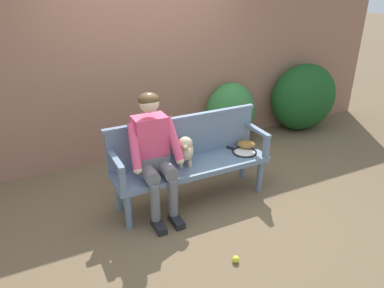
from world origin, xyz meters
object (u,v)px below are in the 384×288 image
Objects in this scene: person_seated at (154,151)px; baseball_glove at (246,144)px; tennis_ball at (236,259)px; tennis_racket at (242,151)px; garden_bench at (192,169)px; dog_on_bench at (185,150)px.

baseball_glove is at bearing 4.85° from person_seated.
tennis_racket is at bearing 55.31° from tennis_ball.
dog_on_bench reaches higher than garden_bench.
garden_bench is 3.16× the size of tennis_racket.
dog_on_bench is 0.86m from baseball_glove.
person_seated reaches higher than baseball_glove.
garden_bench reaches higher than tennis_ball.
tennis_racket is at bearing -0.87° from dog_on_bench.
baseball_glove is (0.85, 0.07, -0.14)m from dog_on_bench.
tennis_ball is at bearing -91.21° from dog_on_bench.
tennis_racket is 1.42m from tennis_ball.
person_seated is (-0.45, -0.01, 0.33)m from garden_bench.
person_seated is 6.06× the size of baseball_glove.
tennis_racket is (0.67, 0.01, 0.07)m from garden_bench.
person_seated is 1.15m from tennis_racket.
tennis_racket is (1.12, 0.02, -0.26)m from person_seated.
baseball_glove is (0.11, 0.08, 0.04)m from tennis_racket.
tennis_racket reaches higher than garden_bench.
garden_bench is 0.68m from tennis_racket.
garden_bench is 0.56m from person_seated.
garden_bench is 4.73× the size of dog_on_bench.
tennis_racket is 8.52× the size of tennis_ball.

